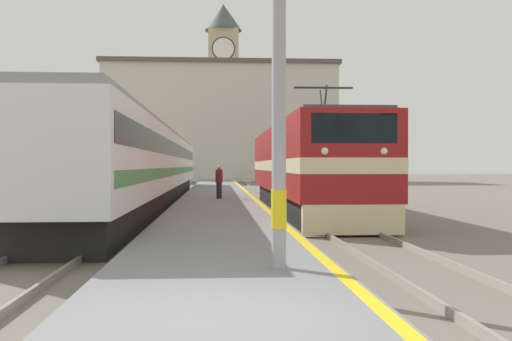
# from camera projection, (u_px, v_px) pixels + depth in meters

# --- Properties ---
(ground_plane) EXTENTS (200.00, 200.00, 0.00)m
(ground_plane) POSITION_uv_depth(u_px,v_px,m) (218.00, 198.00, 36.03)
(ground_plane) COLOR #70665B
(platform) EXTENTS (3.67, 140.00, 0.38)m
(platform) POSITION_uv_depth(u_px,v_px,m) (218.00, 199.00, 31.04)
(platform) COLOR slate
(platform) RESTS_ON ground
(rail_track_near) EXTENTS (2.83, 140.00, 0.16)m
(rail_track_near) POSITION_uv_depth(u_px,v_px,m) (286.00, 202.00, 31.28)
(rail_track_near) COLOR #70665B
(rail_track_near) RESTS_ON ground
(rail_track_far) EXTENTS (2.84, 140.00, 0.16)m
(rail_track_far) POSITION_uv_depth(u_px,v_px,m) (150.00, 203.00, 30.81)
(rail_track_far) COLOR #70665B
(rail_track_far) RESTS_ON ground
(locomotive_train) EXTENTS (2.92, 18.66, 4.63)m
(locomotive_train) POSITION_uv_depth(u_px,v_px,m) (304.00, 167.00, 25.08)
(locomotive_train) COLOR black
(locomotive_train) RESTS_ON ground
(passenger_train) EXTENTS (2.92, 38.72, 3.66)m
(passenger_train) POSITION_uv_depth(u_px,v_px,m) (149.00, 165.00, 30.28)
(passenger_train) COLOR black
(passenger_train) RESTS_ON ground
(person_on_platform) EXTENTS (0.34, 0.34, 1.57)m
(person_on_platform) POSITION_uv_depth(u_px,v_px,m) (219.00, 181.00, 28.25)
(person_on_platform) COLOR #23232D
(person_on_platform) RESTS_ON platform
(clock_tower) EXTENTS (5.26, 5.26, 24.92)m
(clock_tower) POSITION_uv_depth(u_px,v_px,m) (223.00, 86.00, 85.15)
(clock_tower) COLOR tan
(clock_tower) RESTS_ON ground
(station_building) EXTENTS (28.35, 10.44, 14.40)m
(station_building) POSITION_uv_depth(u_px,v_px,m) (220.00, 123.00, 74.22)
(station_building) COLOR beige
(station_building) RESTS_ON ground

